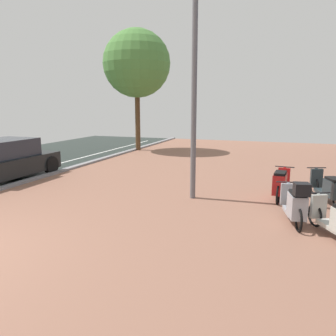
{
  "coord_description": "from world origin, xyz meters",
  "views": [
    {
      "loc": [
        5.4,
        -3.28,
        2.46
      ],
      "look_at": [
        3.16,
        3.06,
        1.19
      ],
      "focal_mm": 36.11,
      "sensor_mm": 36.0,
      "label": 1
    }
  ],
  "objects_px": {
    "scooter_extra": "(281,184)",
    "lamp_post": "(195,58)",
    "scooter_near": "(329,188)",
    "scooter_mid": "(295,204)",
    "street_tree": "(137,64)"
  },
  "relations": [
    {
      "from": "scooter_extra",
      "to": "lamp_post",
      "type": "xyz_separation_m",
      "value": [
        -2.2,
        -0.64,
        3.18
      ]
    },
    {
      "from": "scooter_extra",
      "to": "lamp_post",
      "type": "distance_m",
      "value": 3.92
    },
    {
      "from": "scooter_near",
      "to": "scooter_mid",
      "type": "distance_m",
      "value": 2.13
    },
    {
      "from": "lamp_post",
      "to": "scooter_near",
      "type": "bearing_deg",
      "value": 11.8
    },
    {
      "from": "scooter_near",
      "to": "scooter_mid",
      "type": "height_order",
      "value": "scooter_mid"
    },
    {
      "from": "scooter_near",
      "to": "scooter_extra",
      "type": "relative_size",
      "value": 0.97
    },
    {
      "from": "scooter_near",
      "to": "lamp_post",
      "type": "bearing_deg",
      "value": -168.2
    },
    {
      "from": "lamp_post",
      "to": "scooter_mid",
      "type": "bearing_deg",
      "value": -26.49
    },
    {
      "from": "scooter_near",
      "to": "scooter_extra",
      "type": "xyz_separation_m",
      "value": [
        -1.16,
        -0.06,
        0.03
      ]
    },
    {
      "from": "scooter_near",
      "to": "scooter_extra",
      "type": "height_order",
      "value": "scooter_extra"
    },
    {
      "from": "street_tree",
      "to": "scooter_mid",
      "type": "bearing_deg",
      "value": -50.43
    },
    {
      "from": "lamp_post",
      "to": "street_tree",
      "type": "relative_size",
      "value": 1.03
    },
    {
      "from": "scooter_mid",
      "to": "street_tree",
      "type": "distance_m",
      "value": 13.04
    },
    {
      "from": "scooter_near",
      "to": "street_tree",
      "type": "xyz_separation_m",
      "value": [
        -8.72,
        7.59,
        4.15
      ]
    },
    {
      "from": "scooter_near",
      "to": "street_tree",
      "type": "bearing_deg",
      "value": 138.97
    }
  ]
}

